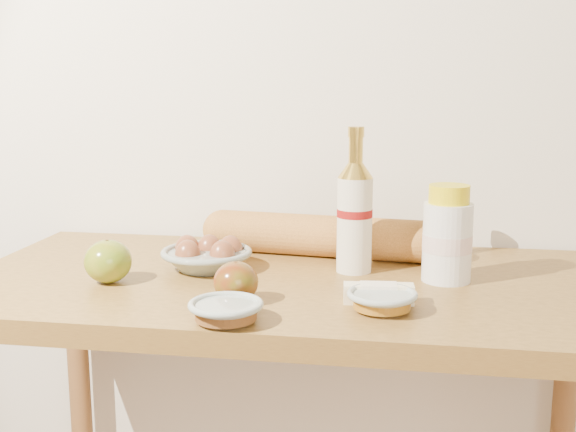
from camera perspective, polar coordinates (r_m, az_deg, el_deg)
The scene contains 11 objects.
back_wall at distance 1.60m, azimuth 2.16°, elevation 12.39°, with size 3.50×0.02×2.60m, color beige.
table at distance 1.36m, azimuth 0.21°, elevation -9.88°, with size 1.20×0.60×0.90m.
bourbon_bottle at distance 1.34m, azimuth 5.29°, elevation 0.17°, with size 0.07×0.07×0.27m.
cream_bottle at distance 1.31m, azimuth 12.48°, elevation -1.62°, with size 0.10×0.10×0.17m.
egg_bowl at distance 1.38m, azimuth -6.42°, elevation -3.18°, with size 0.19×0.19×0.06m.
baguette at distance 1.47m, azimuth 2.56°, elevation -1.57°, with size 0.51×0.14×0.08m.
apple_yellowgreen at distance 1.32m, azimuth -14.03°, elevation -3.50°, with size 0.10×0.10×0.08m.
apple_redgreen_right at distance 1.17m, azimuth -4.14°, elevation -5.23°, with size 0.08×0.08×0.07m.
sugar_bowl at distance 1.09m, azimuth -4.93°, elevation -7.49°, with size 0.12×0.12×0.03m.
syrup_bowl at distance 1.14m, azimuth 7.43°, elevation -6.62°, with size 0.14×0.14×0.03m.
butter_stick at distance 1.18m, azimuth 7.17°, elevation -6.11°, with size 0.12×0.04×0.03m.
Camera 1 is at (0.20, -0.07, 1.26)m, focal length 45.00 mm.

